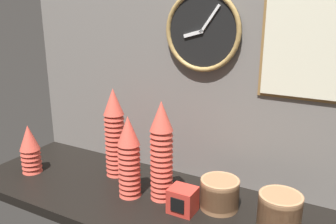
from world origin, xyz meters
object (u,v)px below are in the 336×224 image
Objects in this scene: cup_stack_center at (129,157)px; bowl_stack_right at (220,193)px; wall_clock at (202,31)px; menu_board at (327,17)px; cup_stack_center_right at (162,151)px; napkin_dispenser at (183,200)px; cup_stack_center_left at (115,133)px; cup_stack_far_left at (30,149)px; bowl_stack_far_right at (279,212)px.

bowl_stack_right is at bearing 13.94° from cup_stack_center.
menu_board is at bearing 1.13° from wall_clock.
bowl_stack_right is at bearing 10.62° from cup_stack_center_right.
bowl_stack_right is at bearing -47.10° from wall_clock.
menu_board reaches higher than napkin_dispenser.
menu_board is at bearing 10.75° from cup_stack_center_left.
cup_stack_far_left is at bearing -155.02° from cup_stack_center_left.
cup_stack_far_left is 88.85cm from bowl_stack_right.
cup_stack_center_right is at bearing -155.60° from menu_board.
cup_stack_center is at bearing 178.65° from napkin_dispenser.
cup_stack_far_left is 1.54× the size of bowl_stack_right.
wall_clock reaches higher than bowl_stack_right.
cup_stack_center_left is at bearing 174.56° from bowl_stack_far_right.
cup_stack_center_right is at bearing 157.11° from napkin_dispenser.
bowl_stack_right is 63.50cm from wall_clock.
wall_clock is (70.97, 31.09, 53.30)cm from cup_stack_far_left.
wall_clock is 0.55× the size of menu_board.
cup_stack_center_right is 20.13cm from napkin_dispenser.
cup_stack_center_left and cup_stack_center_right have the same top height.
wall_clock is 66.09cm from napkin_dispenser.
wall_clock is at bearing 22.26° from cup_stack_center_left.
menu_board reaches higher than bowl_stack_far_right.
cup_stack_center_left is at bearing 175.85° from bowl_stack_right.
wall_clock is (-16.76, 18.04, 58.53)cm from bowl_stack_right.
menu_board is at bearing 76.70° from bowl_stack_far_right.
napkin_dispenser is at bearing -144.25° from menu_board.
bowl_stack_far_right is 67.77cm from menu_board.
cup_stack_far_left is (-36.06, -16.80, -8.84)cm from cup_stack_center_left.
cup_stack_center_left is 95.77cm from menu_board.
bowl_stack_right reaches higher than napkin_dispenser.
menu_board reaches higher than cup_stack_center_right.
bowl_stack_far_right is (110.71, 9.70, -4.41)cm from cup_stack_far_left.
bowl_stack_far_right is 1.50× the size of napkin_dispenser.
cup_stack_center_left is 1.25× the size of wall_clock.
bowl_stack_right is 14.50cm from napkin_dispenser.
cup_stack_center_left reaches higher than bowl_stack_far_right.
cup_stack_center_left is 0.69× the size of menu_board.
bowl_stack_right is 0.46× the size of wall_clock.
wall_clock is (18.54, 26.80, 47.77)cm from cup_stack_center.
cup_stack_center_right is at bearing 7.70° from cup_stack_far_left.
cup_stack_far_left is 2.30× the size of napkin_dispenser.
bowl_stack_right is at bearing 40.30° from napkin_dispenser.
wall_clock is (6.17, 22.34, 44.46)cm from cup_stack_center_right.
cup_stack_far_left is at bearing -171.53° from bowl_stack_right.
bowl_stack_right is at bearing -4.15° from cup_stack_center_left.
cup_stack_center_left is at bearing 164.36° from cup_stack_center_right.
cup_stack_far_left is at bearing -156.34° from wall_clock.
menu_board reaches higher than cup_stack_far_left.
bowl_stack_far_right is 73.27cm from wall_clock.
wall_clock reaches higher than cup_stack_far_left.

